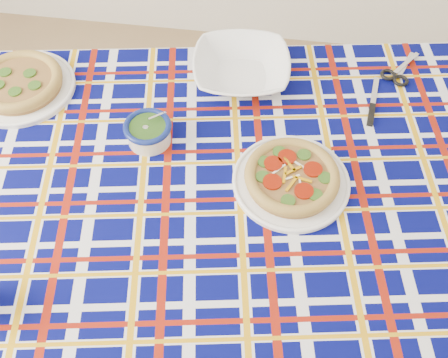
% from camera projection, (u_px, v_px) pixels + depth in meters
% --- Properties ---
extents(dining_table, '(1.74, 1.25, 0.75)m').
position_uv_depth(dining_table, '(215.00, 191.00, 1.37)').
color(dining_table, brown).
rests_on(dining_table, floor).
extents(tablecloth, '(1.77, 1.28, 0.11)m').
position_uv_depth(tablecloth, '(215.00, 186.00, 1.35)').
color(tablecloth, '#04074D').
rests_on(tablecloth, dining_table).
extents(main_focaccia_plate, '(0.39, 0.39, 0.06)m').
position_uv_depth(main_focaccia_plate, '(292.00, 176.00, 1.27)').
color(main_focaccia_plate, brown).
rests_on(main_focaccia_plate, tablecloth).
extents(pesto_bowl, '(0.17, 0.17, 0.08)m').
position_uv_depth(pesto_bowl, '(148.00, 131.00, 1.35)').
color(pesto_bowl, '#1B390F').
rests_on(pesto_bowl, tablecloth).
extents(serving_bowl, '(0.32, 0.32, 0.07)m').
position_uv_depth(serving_bowl, '(241.00, 69.00, 1.49)').
color(serving_bowl, white).
rests_on(serving_bowl, tablecloth).
extents(second_focaccia_plate, '(0.39, 0.39, 0.06)m').
position_uv_depth(second_focaccia_plate, '(19.00, 82.00, 1.47)').
color(second_focaccia_plate, brown).
rests_on(second_focaccia_plate, tablecloth).
extents(table_knife, '(0.05, 0.22, 0.01)m').
position_uv_depth(table_knife, '(375.00, 92.00, 1.48)').
color(table_knife, silver).
rests_on(table_knife, tablecloth).
extents(kitchen_scissors, '(0.18, 0.22, 0.02)m').
position_uv_depth(kitchen_scissors, '(406.00, 64.00, 1.54)').
color(kitchen_scissors, silver).
rests_on(kitchen_scissors, tablecloth).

